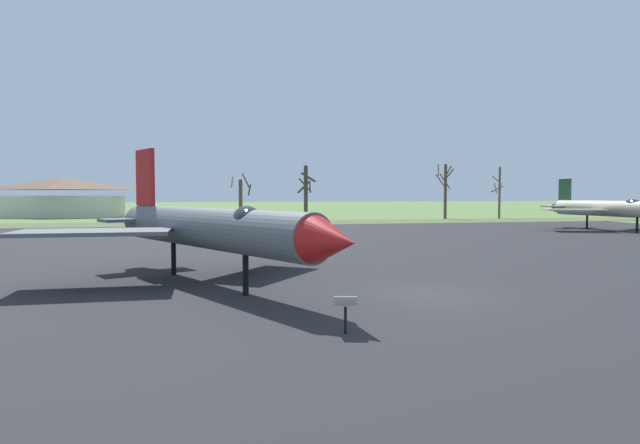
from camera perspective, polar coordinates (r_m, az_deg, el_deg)
ground_plane at (r=20.43m, az=11.77°, el=-7.86°), size 600.00×600.00×0.00m
asphalt_apron at (r=37.44m, az=0.28°, el=-2.89°), size 97.92×60.13×0.05m
grass_verge_strip at (r=72.95m, az=-6.07°, el=-0.10°), size 157.92×12.00×0.06m
jet_fighter_front_left at (r=22.57m, az=-12.08°, el=-0.53°), size 12.92×16.11×6.14m
info_placard_front_left at (r=14.48m, az=2.75°, el=-9.36°), size 0.67×0.43×1.10m
jet_fighter_rear_center at (r=63.31m, az=29.17°, el=1.29°), size 14.21×18.05×5.73m
bare_tree_far_left at (r=81.22m, az=-8.48°, el=2.65°), size 3.10×3.06×7.11m
bare_tree_left_of_center at (r=81.71m, az=-1.53°, el=3.36°), size 2.67×2.70×8.38m
bare_tree_center at (r=87.11m, az=13.29°, el=3.57°), size 2.83×2.94×8.88m
bare_tree_right_of_center at (r=90.49m, az=18.71°, el=3.07°), size 2.39×2.42×8.39m
visitor_building at (r=102.71m, az=-25.95°, el=2.36°), size 20.86×11.93×6.90m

